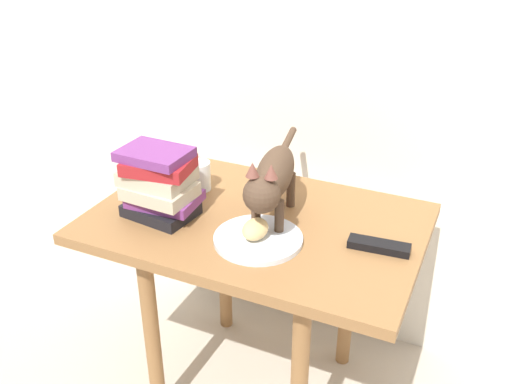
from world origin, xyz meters
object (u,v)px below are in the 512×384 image
Objects in this scene: bread_roll at (255,229)px; cat at (273,178)px; plate at (258,239)px; book_stack at (159,184)px; candle_jar at (199,177)px; side_table at (256,245)px; tv_remote at (379,246)px.

cat is (0.00, 0.10, 0.09)m from bread_roll.
plate is 1.12× the size of book_stack.
book_stack is at bearing -94.83° from candle_jar.
book_stack reaches higher than plate.
plate is 0.16m from cat.
bread_roll is 0.17× the size of cat.
side_table is at bearing 20.21° from book_stack.
cat is at bearing 89.83° from bread_roll.
book_stack is at bearing 177.50° from plate.
bread_roll is 0.53× the size of tv_remote.
bread_roll is (-0.00, -0.01, 0.03)m from plate.
cat is at bearing 92.46° from plate.
tv_remote is (0.57, 0.08, -0.08)m from book_stack.
plate is at bearing -34.42° from candle_jar.
book_stack is (-0.24, -0.09, 0.18)m from side_table.
tv_remote is (0.29, 0.10, -0.03)m from bread_roll.
bread_roll reaches higher than tv_remote.
book_stack is 2.35× the size of candle_jar.
cat is (-0.00, 0.10, 0.13)m from plate.
candle_jar is (0.01, 0.18, -0.06)m from book_stack.
candle_jar is at bearing 165.12° from tv_remote.
cat reaches higher than book_stack.
side_table is 0.15m from plate.
plate is (0.05, -0.10, 0.09)m from side_table.
cat reaches higher than bread_roll.
tv_remote reaches higher than plate.
side_table is 5.84× the size of tv_remote.
book_stack reaches higher than bread_roll.
plate is 2.79× the size of bread_roll.
side_table is at bearing 175.06° from cat.
cat is 0.30m from book_stack.
tv_remote is (0.28, 0.09, 0.00)m from plate.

